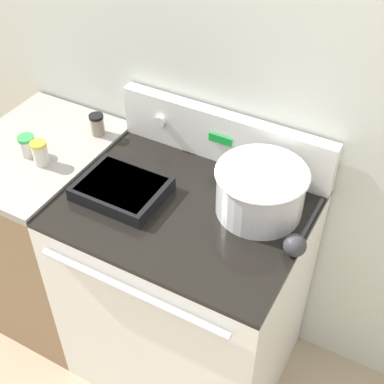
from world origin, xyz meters
TOP-DOWN VIEW (x-y plane):
  - kitchen_wall at (0.00, 0.67)m, footprint 8.00×0.05m
  - stove_range at (0.00, 0.32)m, footprint 0.82×0.66m
  - control_panel at (0.00, 0.61)m, footprint 0.82×0.07m
  - side_counter at (-0.66, 0.32)m, footprint 0.49×0.63m
  - mixing_bowl at (0.22, 0.42)m, footprint 0.30×0.30m
  - casserole_dish at (-0.22, 0.27)m, footprint 0.29×0.23m
  - ladle at (0.39, 0.31)m, footprint 0.07×0.30m
  - spice_jar_black_cap at (-0.49, 0.51)m, footprint 0.06×0.06m
  - spice_jar_yellow_cap at (-0.56, 0.26)m, footprint 0.06×0.06m
  - spice_jar_green_cap at (-0.64, 0.28)m, footprint 0.06×0.06m

SIDE VIEW (x-z plane):
  - stove_range at x=0.00m, z-range 0.00..0.91m
  - side_counter at x=-0.66m, z-range 0.00..0.92m
  - casserole_dish at x=-0.22m, z-range 0.91..0.96m
  - ladle at x=0.39m, z-range 0.91..0.98m
  - spice_jar_green_cap at x=-0.64m, z-range 0.92..1.00m
  - spice_jar_black_cap at x=-0.49m, z-range 0.92..1.01m
  - spice_jar_yellow_cap at x=-0.56m, z-range 0.92..1.02m
  - mixing_bowl at x=0.22m, z-range 0.92..1.09m
  - control_panel at x=0.00m, z-range 0.91..1.11m
  - kitchen_wall at x=0.00m, z-range 0.00..2.50m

